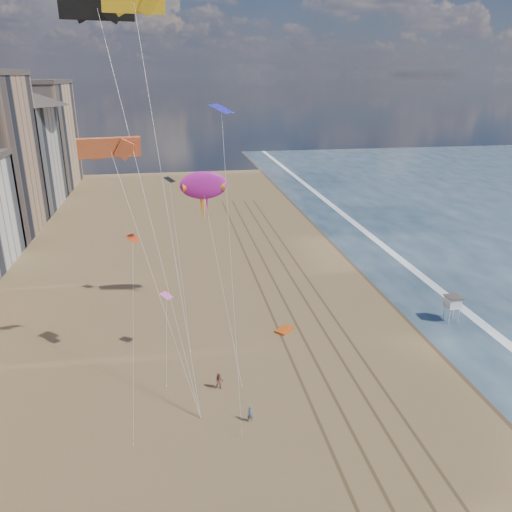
{
  "coord_description": "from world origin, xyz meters",
  "views": [
    {
      "loc": [
        -12.38,
        -24.26,
        28.04
      ],
      "look_at": [
        -3.92,
        26.0,
        9.5
      ],
      "focal_mm": 35.0,
      "sensor_mm": 36.0,
      "label": 1
    }
  ],
  "objects_px": {
    "kite_flyer_b": "(219,381)",
    "grounded_kite": "(284,330)",
    "lifeguard_stand": "(453,302)",
    "kite_flyer_a": "(251,414)",
    "show_kite": "(204,186)"
  },
  "relations": [
    {
      "from": "show_kite",
      "to": "kite_flyer_a",
      "type": "height_order",
      "value": "show_kite"
    },
    {
      "from": "grounded_kite",
      "to": "kite_flyer_b",
      "type": "distance_m",
      "value": 13.29
    },
    {
      "from": "grounded_kite",
      "to": "kite_flyer_a",
      "type": "distance_m",
      "value": 16.61
    },
    {
      "from": "grounded_kite",
      "to": "show_kite",
      "type": "height_order",
      "value": "show_kite"
    },
    {
      "from": "lifeguard_stand",
      "to": "grounded_kite",
      "type": "distance_m",
      "value": 20.53
    },
    {
      "from": "kite_flyer_b",
      "to": "lifeguard_stand",
      "type": "bearing_deg",
      "value": 29.39
    },
    {
      "from": "kite_flyer_b",
      "to": "grounded_kite",
      "type": "bearing_deg",
      "value": 61.5
    },
    {
      "from": "kite_flyer_b",
      "to": "show_kite",
      "type": "bearing_deg",
      "value": 100.7
    },
    {
      "from": "grounded_kite",
      "to": "kite_flyer_b",
      "type": "bearing_deg",
      "value": -173.24
    },
    {
      "from": "lifeguard_stand",
      "to": "kite_flyer_a",
      "type": "bearing_deg",
      "value": -151.74
    },
    {
      "from": "lifeguard_stand",
      "to": "show_kite",
      "type": "bearing_deg",
      "value": 162.06
    },
    {
      "from": "grounded_kite",
      "to": "kite_flyer_b",
      "type": "relative_size",
      "value": 1.27
    },
    {
      "from": "show_kite",
      "to": "grounded_kite",
      "type": "bearing_deg",
      "value": -45.37
    },
    {
      "from": "grounded_kite",
      "to": "show_kite",
      "type": "relative_size",
      "value": 0.09
    },
    {
      "from": "show_kite",
      "to": "kite_flyer_a",
      "type": "xyz_separation_m",
      "value": [
        1.84,
        -23.66,
        -14.92
      ]
    }
  ]
}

